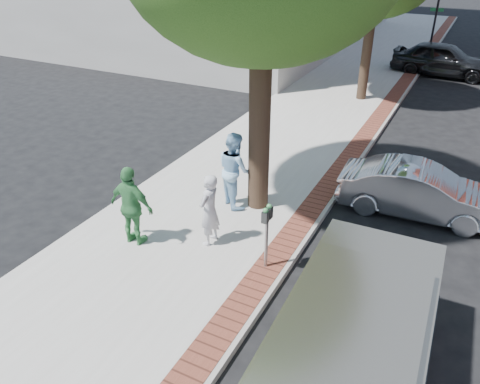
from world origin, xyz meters
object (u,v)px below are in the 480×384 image
Objects in this scene: person_officer at (235,169)px; sedan_silver at (420,191)px; van at (350,352)px; parking_meter at (267,224)px; person_green at (132,206)px; bg_car at (443,59)px; person_gray at (209,210)px.

person_officer is 4.66m from sedan_silver.
van is at bearing 172.28° from person_officer.
person_officer reaches higher than parking_meter.
person_officer is (-1.81, 2.04, -0.08)m from parking_meter.
bg_car is at bearing -102.58° from person_green.
person_green reaches higher than parking_meter.
van reaches higher than parking_meter.
person_officer is 16.59m from bg_car.
person_officer reaches higher than sedan_silver.
person_officer is 6.01m from van.
person_green reaches higher than person_gray.
van is (-0.09, -6.20, 0.38)m from sedan_silver.
person_gray is at bearing 170.84° from parking_meter.
person_officer is 1.04× the size of person_green.
person_green is 0.47× the size of sedan_silver.
parking_meter is 0.79× the size of person_green.
person_gray is at bearing 138.63° from person_officer.
person_gray is 1.69m from person_green.
parking_meter is 4.64m from sedan_silver.
person_officer is at bearing 171.92° from bg_car.
bg_car is (4.35, 18.86, -0.26)m from person_green.
person_gray is at bearing -152.56° from person_green.
parking_meter is at bearing -169.58° from person_green.
person_gray is 4.60m from van.
person_gray is 0.91× the size of person_green.
person_officer is at bearing 131.47° from parking_meter.
person_officer reaches higher than bg_car.
sedan_silver is at bearing -140.33° from person_green.
van reaches higher than person_gray.
van is at bearing -174.32° from bg_car.
person_gray is 0.35× the size of bg_car.
van is (5.34, -1.77, -0.05)m from person_green.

